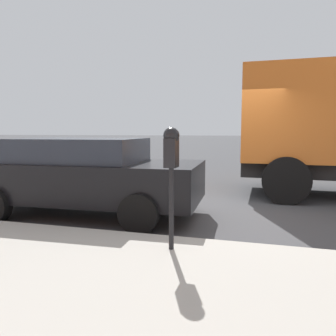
# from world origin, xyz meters

# --- Properties ---
(ground_plane) EXTENTS (220.00, 220.00, 0.00)m
(ground_plane) POSITION_xyz_m (0.00, 0.00, 0.00)
(ground_plane) COLOR #424244
(parking_meter) EXTENTS (0.21, 0.19, 1.46)m
(parking_meter) POSITION_xyz_m (-2.68, 0.25, 1.29)
(parking_meter) COLOR black
(parking_meter) RESTS_ON sidewalk
(car_black) EXTENTS (2.13, 4.35, 1.45)m
(car_black) POSITION_xyz_m (-0.88, 2.43, 0.78)
(car_black) COLOR black
(car_black) RESTS_ON ground_plane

